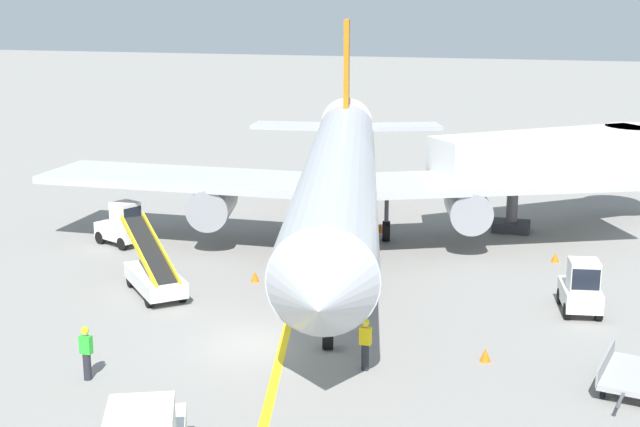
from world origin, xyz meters
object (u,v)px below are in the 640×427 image
(ground_crew_marshaller, at_px, (86,351))
(safety_cone_wingtip_left, at_px, (485,355))
(baggage_tug_near_wing, at_px, (581,289))
(safety_cone_wingtip_right, at_px, (555,257))
(belt_loader_forward_hold, at_px, (154,274))
(safety_cone_nose_right, at_px, (155,248))
(safety_cone_tail_area, at_px, (380,228))
(ground_crew_wing_walker, at_px, (365,342))
(baggage_cart_empty_trailing, at_px, (631,374))
(baggage_tug_by_cargo_door, at_px, (122,226))
(airliner, at_px, (340,176))
(safety_cone_nose_left, at_px, (255,276))
(jet_bridge, at_px, (567,157))

(ground_crew_marshaller, distance_m, safety_cone_wingtip_left, 12.41)
(baggage_tug_near_wing, xyz_separation_m, safety_cone_wingtip_right, (-1.10, 6.43, -0.71))
(belt_loader_forward_hold, distance_m, safety_cone_nose_right, 5.83)
(baggage_tug_near_wing, relative_size, safety_cone_nose_right, 5.87)
(safety_cone_nose_right, distance_m, safety_cone_tail_area, 11.14)
(ground_crew_marshaller, bearing_deg, belt_loader_forward_hold, 102.68)
(ground_crew_wing_walker, xyz_separation_m, safety_cone_tail_area, (-3.27, 16.45, -0.69))
(baggage_cart_empty_trailing, distance_m, safety_cone_tail_area, 19.11)
(safety_cone_nose_right, height_order, safety_cone_wingtip_left, same)
(safety_cone_nose_right, bearing_deg, safety_cone_wingtip_left, -27.34)
(baggage_tug_by_cargo_door, height_order, safety_cone_wingtip_left, baggage_tug_by_cargo_door)
(ground_crew_marshaller, bearing_deg, safety_cone_wingtip_left, 23.05)
(airliner, relative_size, belt_loader_forward_hold, 7.76)
(airliner, bearing_deg, ground_crew_wing_walker, -71.22)
(baggage_tug_by_cargo_door, height_order, belt_loader_forward_hold, belt_loader_forward_hold)
(baggage_tug_near_wing, bearing_deg, safety_cone_nose_left, 179.71)
(safety_cone_wingtip_right, bearing_deg, belt_loader_forward_hold, -149.22)
(safety_cone_nose_right, height_order, safety_cone_wingtip_right, same)
(baggage_tug_near_wing, distance_m, safety_cone_nose_right, 18.86)
(safety_cone_wingtip_right, bearing_deg, airliner, -176.20)
(safety_cone_nose_left, bearing_deg, ground_crew_marshaller, -98.10)
(jet_bridge, bearing_deg, safety_cone_wingtip_left, -95.68)
(ground_crew_marshaller, height_order, safety_cone_nose_right, ground_crew_marshaller)
(safety_cone_wingtip_right, bearing_deg, baggage_tug_by_cargo_door, -171.35)
(jet_bridge, distance_m, safety_cone_wingtip_right, 7.60)
(jet_bridge, bearing_deg, ground_crew_marshaller, -119.37)
(baggage_tug_by_cargo_door, bearing_deg, safety_cone_nose_right, -20.17)
(safety_cone_wingtip_left, relative_size, safety_cone_wingtip_right, 1.00)
(baggage_tug_near_wing, relative_size, baggage_tug_by_cargo_door, 0.95)
(baggage_tug_near_wing, relative_size, baggage_cart_empty_trailing, 0.67)
(baggage_cart_empty_trailing, bearing_deg, baggage_tug_by_cargo_door, 156.24)
(baggage_tug_near_wing, relative_size, safety_cone_tail_area, 5.87)
(safety_cone_nose_left, distance_m, safety_cone_nose_right, 6.46)
(baggage_tug_near_wing, height_order, safety_cone_wingtip_right, baggage_tug_near_wing)
(airliner, relative_size, ground_crew_marshaller, 20.56)
(safety_cone_nose_left, bearing_deg, ground_crew_wing_walker, -48.59)
(baggage_cart_empty_trailing, bearing_deg, baggage_tug_near_wing, 103.43)
(safety_cone_tail_area, bearing_deg, baggage_cart_empty_trailing, -54.41)
(baggage_tug_by_cargo_door, distance_m, safety_cone_tail_area, 12.48)
(baggage_tug_near_wing, bearing_deg, safety_cone_tail_area, 136.14)
(jet_bridge, relative_size, safety_cone_wingtip_right, 26.00)
(safety_cone_nose_right, bearing_deg, belt_loader_forward_hold, -62.90)
(baggage_tug_near_wing, xyz_separation_m, baggage_tug_by_cargo_door, (-20.65, 3.46, 0.00))
(safety_cone_nose_right, bearing_deg, safety_cone_nose_left, -24.29)
(ground_crew_marshaller, relative_size, safety_cone_nose_right, 3.86)
(safety_cone_nose_left, bearing_deg, jet_bridge, 48.24)
(airliner, relative_size, ground_crew_wing_walker, 20.56)
(safety_cone_nose_left, bearing_deg, safety_cone_nose_right, 155.71)
(ground_crew_wing_walker, bearing_deg, baggage_tug_by_cargo_door, 143.29)
(jet_bridge, relative_size, baggage_cart_empty_trailing, 2.98)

